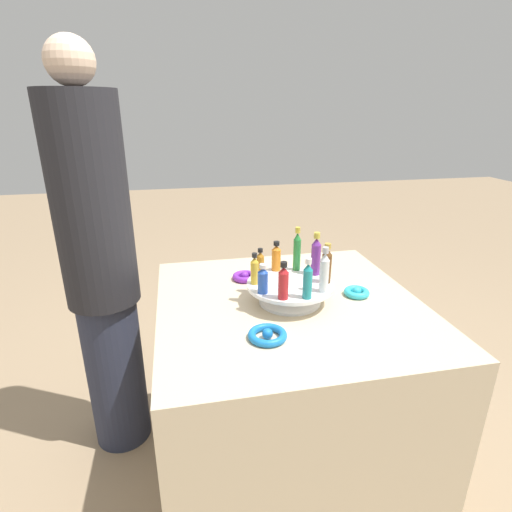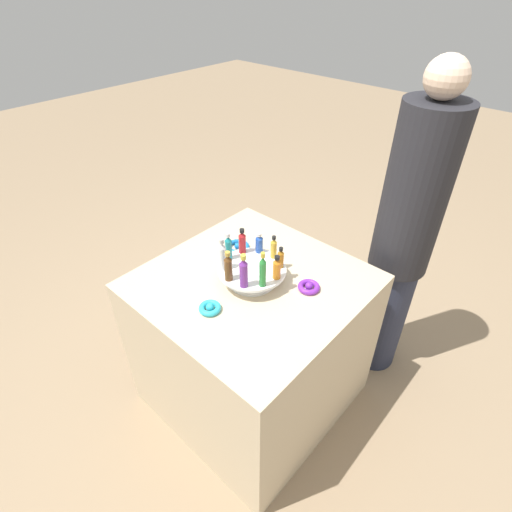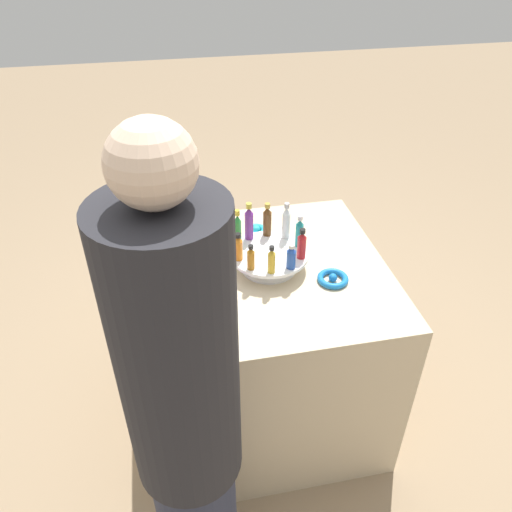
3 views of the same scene
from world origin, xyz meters
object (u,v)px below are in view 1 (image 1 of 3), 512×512
(bottle_brown, at_px, (327,265))
(bottle_red, at_px, (283,282))
(bottle_purple, at_px, (316,255))
(bottle_clear, at_px, (324,271))
(bottle_green, at_px, (297,251))
(bottle_teal, at_px, (308,280))
(ribbon_bow_purple, at_px, (244,276))
(bottle_blue, at_px, (263,280))
(person_figure, at_px, (100,267))
(bottle_gold, at_px, (255,270))
(ribbon_bow_blue, at_px, (267,335))
(bottle_orange, at_px, (276,257))
(display_stand, at_px, (290,290))
(ribbon_bow_teal, at_px, (357,293))
(bottle_amber, at_px, (260,263))

(bottle_brown, xyz_separation_m, bottle_red, (0.16, 0.08, -0.01))
(bottle_purple, xyz_separation_m, bottle_red, (0.15, 0.15, -0.01))
(bottle_clear, xyz_separation_m, bottle_green, (0.03, -0.18, 0.00))
(bottle_teal, height_order, ribbon_bow_purple, bottle_teal)
(bottle_teal, distance_m, bottle_red, 0.07)
(bottle_blue, distance_m, person_figure, 0.67)
(bottle_blue, bearing_deg, bottle_purple, -152.74)
(bottle_gold, xyz_separation_m, ribbon_bow_blue, (0.01, 0.22, -0.10))
(bottle_blue, relative_size, bottle_red, 0.81)
(bottle_gold, bearing_deg, person_figure, -32.26)
(bottle_clear, bearing_deg, bottle_orange, -62.74)
(ribbon_bow_blue, bearing_deg, display_stand, -120.99)
(bottle_blue, bearing_deg, bottle_teal, 153.26)
(ribbon_bow_blue, bearing_deg, bottle_purple, -131.28)
(ribbon_bow_teal, bearing_deg, bottle_amber, -15.01)
(bottle_clear, xyz_separation_m, bottle_gold, (0.19, -0.10, -0.02))
(bottle_blue, relative_size, ribbon_bow_teal, 1.09)
(display_stand, distance_m, bottle_amber, 0.13)
(bottle_red, bearing_deg, bottle_purple, -134.74)
(bottle_green, height_order, ribbon_bow_purple, bottle_green)
(bottle_purple, bearing_deg, display_stand, 27.26)
(bottle_purple, relative_size, bottle_green, 0.96)
(ribbon_bow_blue, bearing_deg, ribbon_bow_teal, -150.99)
(bottle_green, height_order, bottle_orange, bottle_green)
(bottle_brown, bearing_deg, ribbon_bow_purple, -44.43)
(bottle_clear, bearing_deg, person_figure, -30.82)
(ribbon_bow_blue, bearing_deg, ribbon_bow_purple, -90.99)
(bottle_gold, distance_m, person_figure, 0.62)
(bottle_clear, distance_m, ribbon_bow_teal, 0.21)
(bottle_red, distance_m, person_figure, 0.74)
(bottle_blue, bearing_deg, person_figure, -36.81)
(bottle_orange, xyz_separation_m, bottle_red, (0.03, 0.21, 0.01))
(bottle_green, distance_m, ribbon_bow_teal, 0.25)
(bottle_brown, bearing_deg, bottle_green, -62.74)
(bottle_purple, distance_m, bottle_orange, 0.14)
(bottle_teal, relative_size, ribbon_bow_teal, 1.46)
(display_stand, height_order, bottle_purple, bottle_purple)
(display_stand, bearing_deg, bottle_green, -116.74)
(bottle_amber, bearing_deg, bottle_gold, 63.26)
(display_stand, xyz_separation_m, bottle_brown, (-0.11, 0.02, 0.09))
(bottle_green, relative_size, ribbon_bow_teal, 1.79)
(bottle_teal, height_order, bottle_orange, bottle_teal)
(bottle_teal, height_order, bottle_gold, bottle_teal)
(bottle_gold, height_order, ribbon_bow_blue, bottle_gold)
(bottle_teal, relative_size, bottle_orange, 1.20)
(bottle_green, xyz_separation_m, bottle_blue, (0.15, 0.15, -0.03))
(ribbon_bow_teal, bearing_deg, ribbon_bow_blue, 29.01)
(ribbon_bow_teal, bearing_deg, bottle_brown, 6.29)
(bottle_clear, relative_size, ribbon_bow_blue, 1.32)
(display_stand, relative_size, bottle_blue, 3.01)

